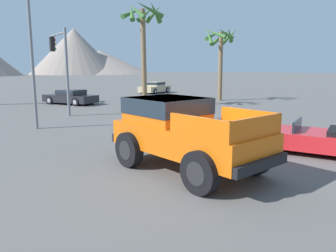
% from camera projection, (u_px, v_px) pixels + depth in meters
% --- Properties ---
extents(ground_plane, '(320.00, 320.00, 0.00)m').
position_uv_depth(ground_plane, '(192.00, 168.00, 9.21)').
color(ground_plane, '#5B5956').
extents(orange_pickup_truck, '(2.75, 4.90, 1.95)m').
position_uv_depth(orange_pickup_truck, '(182.00, 129.00, 9.02)').
color(orange_pickup_truck, orange).
rests_on(orange_pickup_truck, ground_plane).
extents(red_convertible_car, '(3.56, 4.83, 1.07)m').
position_uv_depth(red_convertible_car, '(313.00, 139.00, 10.87)').
color(red_convertible_car, red).
rests_on(red_convertible_car, ground_plane).
extents(parked_car_tan, '(4.56, 3.38, 1.24)m').
position_uv_depth(parked_car_tan, '(155.00, 87.00, 36.41)').
color(parked_car_tan, tan).
rests_on(parked_car_tan, ground_plane).
extents(parked_car_dark, '(3.53, 4.57, 1.11)m').
position_uv_depth(parked_car_dark, '(71.00, 97.00, 25.29)').
color(parked_car_dark, '#232328').
rests_on(parked_car_dark, ground_plane).
extents(traffic_light_main, '(0.38, 3.18, 5.01)m').
position_uv_depth(traffic_light_main, '(60.00, 56.00, 19.67)').
color(traffic_light_main, slate).
rests_on(traffic_light_main, ground_plane).
extents(street_lamp_post, '(0.90, 0.24, 7.42)m').
position_uv_depth(street_lamp_post, '(30.00, 29.00, 14.42)').
color(street_lamp_post, slate).
rests_on(street_lamp_post, ground_plane).
extents(palm_tree_short, '(2.73, 2.92, 7.22)m').
position_uv_depth(palm_tree_short, '(144.00, 29.00, 22.87)').
color(palm_tree_short, brown).
rests_on(palm_tree_short, ground_plane).
extents(palm_tree_leaning, '(2.95, 2.78, 6.17)m').
position_uv_depth(palm_tree_leaning, '(220.00, 45.00, 27.59)').
color(palm_tree_leaning, brown).
rests_on(palm_tree_leaning, ground_plane).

